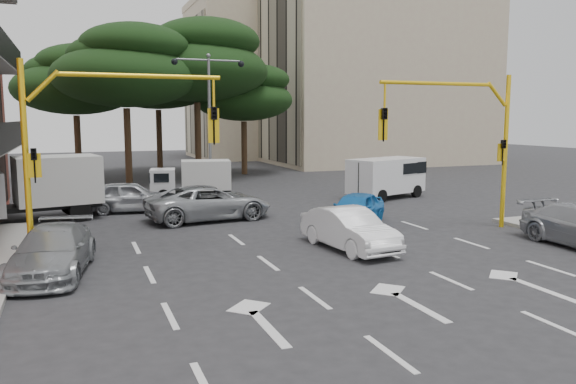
# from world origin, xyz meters

# --- Properties ---
(ground) EXTENTS (120.00, 120.00, 0.00)m
(ground) POSITION_xyz_m (0.00, 0.00, 0.00)
(ground) COLOR #28282B
(ground) RESTS_ON ground
(median_strip) EXTENTS (1.40, 6.00, 0.15)m
(median_strip) POSITION_xyz_m (0.00, 16.00, 0.07)
(median_strip) COLOR gray
(median_strip) RESTS_ON ground
(apartment_beige_near) EXTENTS (20.20, 12.15, 18.70)m
(apartment_beige_near) POSITION_xyz_m (19.95, 32.00, 9.35)
(apartment_beige_near) COLOR #BDA68E
(apartment_beige_near) RESTS_ON ground
(apartment_beige_far) EXTENTS (16.20, 12.15, 16.70)m
(apartment_beige_far) POSITION_xyz_m (12.95, 44.00, 8.35)
(apartment_beige_far) COLOR #BDA68E
(apartment_beige_far) RESTS_ON ground
(pine_left_near) EXTENTS (9.15, 9.15, 10.23)m
(pine_left_near) POSITION_xyz_m (-3.94, 21.96, 7.60)
(pine_left_near) COLOR #382616
(pine_left_near) RESTS_ON ground
(pine_center) EXTENTS (9.98, 9.98, 11.16)m
(pine_center) POSITION_xyz_m (1.06, 23.96, 8.30)
(pine_center) COLOR #382616
(pine_center) RESTS_ON ground
(pine_left_far) EXTENTS (8.32, 8.32, 9.30)m
(pine_left_far) POSITION_xyz_m (-6.94, 25.96, 6.91)
(pine_left_far) COLOR #382616
(pine_left_far) RESTS_ON ground
(pine_right) EXTENTS (7.49, 7.49, 8.37)m
(pine_right) POSITION_xyz_m (5.06, 25.96, 6.22)
(pine_right) COLOR #382616
(pine_right) RESTS_ON ground
(pine_back) EXTENTS (9.15, 9.15, 10.23)m
(pine_back) POSITION_xyz_m (-0.94, 28.96, 7.60)
(pine_back) COLOR #382616
(pine_back) RESTS_ON ground
(signal_mast_right) EXTENTS (5.79, 0.37, 6.00)m
(signal_mast_right) POSITION_xyz_m (6.80, 1.99, 3.88)
(signal_mast_right) COLOR yellow
(signal_mast_right) RESTS_ON ground
(signal_mast_left) EXTENTS (5.79, 0.37, 6.00)m
(signal_mast_left) POSITION_xyz_m (-6.80, 1.99, 3.88)
(signal_mast_left) COLOR yellow
(signal_mast_left) RESTS_ON ground
(street_lamp_center) EXTENTS (4.16, 0.36, 7.77)m
(street_lamp_center) POSITION_xyz_m (0.00, 16.00, 5.43)
(street_lamp_center) COLOR slate
(street_lamp_center) RESTS_ON median_strip
(car_white_hatch) EXTENTS (1.90, 4.30, 1.37)m
(car_white_hatch) POSITION_xyz_m (1.11, 0.73, 0.69)
(car_white_hatch) COLOR white
(car_white_hatch) RESTS_ON ground
(car_blue_compact) EXTENTS (3.92, 3.82, 1.33)m
(car_blue_compact) POSITION_xyz_m (3.32, 4.48, 0.67)
(car_blue_compact) COLOR blue
(car_blue_compact) RESTS_ON ground
(car_silver_wagon) EXTENTS (2.64, 4.86, 1.34)m
(car_silver_wagon) POSITION_xyz_m (-8.00, 0.98, 0.67)
(car_silver_wagon) COLOR #93979A
(car_silver_wagon) RESTS_ON ground
(car_silver_cross_a) EXTENTS (5.59, 3.05, 1.49)m
(car_silver_cross_a) POSITION_xyz_m (-2.00, 7.75, 0.74)
(car_silver_cross_a) COLOR #A2A5A9
(car_silver_cross_a) RESTS_ON ground
(car_silver_cross_b) EXTENTS (4.46, 2.32, 1.45)m
(car_silver_cross_b) POSITION_xyz_m (-4.97, 11.00, 0.73)
(car_silver_cross_b) COLOR #AAADB3
(car_silver_cross_b) RESTS_ON ground
(van_white) EXTENTS (4.83, 3.35, 2.21)m
(van_white) POSITION_xyz_m (8.50, 10.78, 1.10)
(van_white) COLOR white
(van_white) RESTS_ON ground
(box_truck_a) EXTENTS (5.91, 3.36, 2.74)m
(box_truck_a) POSITION_xyz_m (-9.00, 10.00, 1.37)
(box_truck_a) COLOR silver
(box_truck_a) RESTS_ON ground
(box_truck_b) EXTENTS (4.51, 2.52, 2.10)m
(box_truck_b) POSITION_xyz_m (-1.51, 13.98, 1.05)
(box_truck_b) COLOR silver
(box_truck_b) RESTS_ON ground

